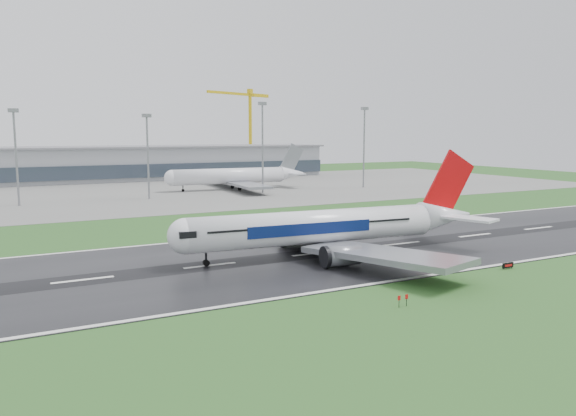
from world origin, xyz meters
TOP-DOWN VIEW (x-y plane):
  - ground at (0.00, 0.00)m, footprint 520.00×520.00m
  - runway at (0.00, 0.00)m, footprint 400.00×45.00m
  - apron at (0.00, 125.00)m, footprint 400.00×130.00m
  - terminal at (0.00, 185.00)m, footprint 240.00×36.00m
  - main_airliner at (23.14, -2.10)m, footprint 64.78×62.16m
  - parked_airliner at (51.50, 116.24)m, footprint 60.95×57.17m
  - tower_crane at (94.95, 200.00)m, footprint 43.64×20.90m
  - runway_sign at (42.30, -24.23)m, footprint 2.31×0.34m
  - floodmast_2 at (-25.28, 100.00)m, footprint 0.64×0.64m
  - floodmast_3 at (14.10, 100.00)m, footprint 0.64×0.64m
  - floodmast_4 at (56.07, 100.00)m, footprint 0.64×0.64m
  - floodmast_5 at (101.05, 100.00)m, footprint 0.64×0.64m

SIDE VIEW (x-z plane):
  - ground at x=0.00m, z-range 0.00..0.00m
  - apron at x=0.00m, z-range 0.00..0.08m
  - runway at x=0.00m, z-range 0.00..0.10m
  - runway_sign at x=42.30m, z-range 0.00..1.04m
  - terminal at x=0.00m, z-range 0.00..15.00m
  - parked_airliner at x=51.50m, z-range 0.08..17.10m
  - main_airliner at x=23.14m, z-range 0.10..17.88m
  - floodmast_3 at x=14.10m, z-range 0.00..27.02m
  - floodmast_2 at x=-25.28m, z-range 0.00..27.98m
  - floodmast_5 at x=101.05m, z-range 0.00..31.04m
  - floodmast_4 at x=56.07m, z-range 0.00..31.93m
  - tower_crane at x=94.95m, z-range 0.00..45.77m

